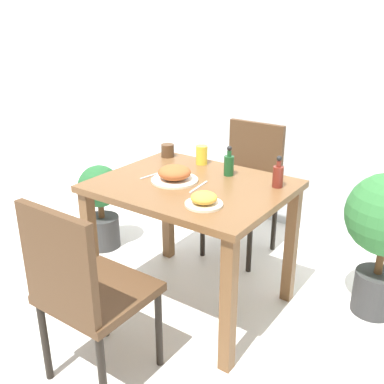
% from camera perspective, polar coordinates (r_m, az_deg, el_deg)
% --- Properties ---
extents(ground_plane, '(16.00, 16.00, 0.00)m').
position_cam_1_polar(ground_plane, '(2.70, -0.00, -13.64)').
color(ground_plane, silver).
extents(wall_back, '(8.00, 0.05, 2.60)m').
position_cam_1_polar(wall_back, '(3.36, 13.40, 16.67)').
color(wall_back, silver).
rests_on(wall_back, ground_plane).
extents(dining_table, '(0.98, 0.79, 0.73)m').
position_cam_1_polar(dining_table, '(2.40, -0.00, -1.47)').
color(dining_table, brown).
rests_on(dining_table, ground_plane).
extents(chair_near, '(0.42, 0.42, 0.89)m').
position_cam_1_polar(chair_near, '(1.96, -13.56, -11.69)').
color(chair_near, '#4C331E').
rests_on(chair_near, ground_plane).
extents(chair_far, '(0.42, 0.42, 0.89)m').
position_cam_1_polar(chair_far, '(3.06, 6.92, 1.27)').
color(chair_far, '#4C331E').
rests_on(chair_far, ground_plane).
extents(food_plate, '(0.25, 0.25, 0.09)m').
position_cam_1_polar(food_plate, '(2.37, -2.24, 2.26)').
color(food_plate, beige).
rests_on(food_plate, dining_table).
extents(side_plate, '(0.18, 0.18, 0.07)m').
position_cam_1_polar(side_plate, '(2.07, 1.52, -0.99)').
color(side_plate, beige).
rests_on(side_plate, dining_table).
extents(drink_cup, '(0.08, 0.08, 0.08)m').
position_cam_1_polar(drink_cup, '(2.79, -3.12, 5.28)').
color(drink_cup, '#4C331E').
rests_on(drink_cup, dining_table).
extents(juice_glass, '(0.07, 0.07, 0.11)m').
position_cam_1_polar(juice_glass, '(2.64, 1.24, 4.73)').
color(juice_glass, gold).
rests_on(juice_glass, dining_table).
extents(sauce_bottle, '(0.05, 0.05, 0.17)m').
position_cam_1_polar(sauce_bottle, '(2.46, 4.71, 3.54)').
color(sauce_bottle, '#194C23').
rests_on(sauce_bottle, dining_table).
extents(condiment_bottle, '(0.05, 0.05, 0.17)m').
position_cam_1_polar(condiment_bottle, '(2.32, 10.87, 2.11)').
color(condiment_bottle, maroon).
rests_on(condiment_bottle, dining_table).
extents(fork_utensil, '(0.04, 0.16, 0.00)m').
position_cam_1_polar(fork_utensil, '(2.47, -5.08, 2.15)').
color(fork_utensil, silver).
rests_on(fork_utensil, dining_table).
extents(spoon_utensil, '(0.03, 0.18, 0.00)m').
position_cam_1_polar(spoon_utensil, '(2.30, 0.85, 0.67)').
color(spoon_utensil, silver).
rests_on(spoon_utensil, dining_table).
extents(potted_plant_left, '(0.29, 0.29, 0.61)m').
position_cam_1_polar(potted_plant_left, '(3.19, -11.55, -1.26)').
color(potted_plant_left, '#333333').
rests_on(potted_plant_left, ground_plane).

